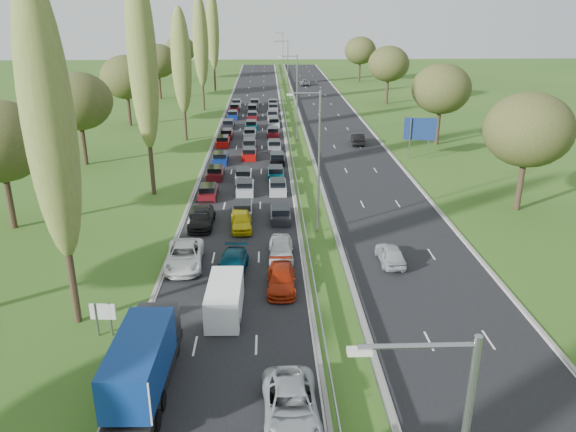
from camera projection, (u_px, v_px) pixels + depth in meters
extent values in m
plane|color=#2E581B|center=(296.00, 138.00, 82.85)|extent=(260.00, 260.00, 0.00)
cube|color=black|center=(251.00, 134.00, 84.96)|extent=(10.50, 215.00, 0.04)
cube|color=black|center=(339.00, 134.00, 85.42)|extent=(10.50, 215.00, 0.04)
cube|color=gray|center=(288.00, 130.00, 84.96)|extent=(0.06, 215.00, 0.32)
cube|color=gray|center=(303.00, 130.00, 85.04)|extent=(0.06, 215.00, 0.32)
cylinder|color=gray|center=(319.00, 164.00, 46.12)|extent=(0.18, 0.18, 12.00)
cylinder|color=gray|center=(297.00, 99.00, 78.87)|extent=(0.18, 0.18, 12.00)
cylinder|color=gray|center=(288.00, 72.00, 111.62)|extent=(0.18, 0.18, 12.00)
cylinder|color=gray|center=(283.00, 57.00, 144.37)|extent=(0.18, 0.18, 12.00)
cylinder|color=#2D2116|center=(71.00, 268.00, 33.31)|extent=(0.44, 0.44, 7.20)
ellipsoid|color=olive|center=(49.00, 121.00, 30.22)|extent=(2.80, 2.80, 16.00)
cylinder|color=#2D2116|center=(151.00, 157.00, 56.58)|extent=(0.44, 0.44, 7.92)
ellipsoid|color=olive|center=(142.00, 58.00, 53.18)|extent=(2.80, 2.80, 17.60)
cylinder|color=#2D2116|center=(185.00, 118.00, 80.22)|extent=(0.44, 0.44, 6.48)
ellipsoid|color=olive|center=(181.00, 61.00, 77.44)|extent=(2.80, 2.80, 14.40)
cylinder|color=#2D2116|center=(203.00, 91.00, 103.49)|extent=(0.44, 0.44, 7.20)
ellipsoid|color=olive|center=(201.00, 41.00, 100.40)|extent=(2.80, 2.80, 16.00)
cylinder|color=#2D2116|center=(215.00, 73.00, 126.76)|extent=(0.44, 0.44, 7.92)
ellipsoid|color=olive|center=(213.00, 28.00, 123.36)|extent=(2.80, 2.80, 17.60)
cylinder|color=#2D2116|center=(10.00, 202.00, 48.34)|extent=(0.56, 0.56, 4.84)
cylinder|color=#2D2116|center=(84.00, 145.00, 67.99)|extent=(0.56, 0.56, 4.84)
ellipsoid|color=#38471E|center=(78.00, 101.00, 66.13)|extent=(8.00, 8.00, 6.80)
cylinder|color=#2D2116|center=(129.00, 111.00, 90.44)|extent=(0.56, 0.56, 4.84)
ellipsoid|color=#38471E|center=(126.00, 77.00, 88.59)|extent=(8.00, 8.00, 6.80)
cylinder|color=#2D2116|center=(160.00, 87.00, 116.64)|extent=(0.56, 0.56, 4.84)
ellipsoid|color=#38471E|center=(158.00, 61.00, 114.79)|extent=(8.00, 8.00, 6.80)
cylinder|color=#2D2116|center=(182.00, 71.00, 146.59)|extent=(0.56, 0.56, 4.84)
ellipsoid|color=#38471E|center=(180.00, 50.00, 144.73)|extent=(8.00, 8.00, 6.80)
cylinder|color=#2D2116|center=(520.00, 185.00, 52.73)|extent=(0.56, 0.56, 4.84)
ellipsoid|color=#38471E|center=(529.00, 130.00, 50.88)|extent=(8.00, 8.00, 6.80)
cylinder|color=#2D2116|center=(438.00, 127.00, 77.99)|extent=(0.56, 0.56, 4.84)
ellipsoid|color=#38471E|center=(441.00, 89.00, 76.14)|extent=(8.00, 8.00, 6.80)
cylinder|color=#2D2116|center=(387.00, 91.00, 110.74)|extent=(0.56, 0.56, 4.84)
ellipsoid|color=#38471E|center=(389.00, 64.00, 108.89)|extent=(8.00, 8.00, 6.80)
cylinder|color=#2D2116|center=(359.00, 72.00, 143.49)|extent=(0.56, 0.56, 4.84)
ellipsoid|color=#38471E|center=(360.00, 50.00, 141.64)|extent=(8.00, 8.00, 6.80)
cube|color=silver|center=(200.00, 219.00, 50.04)|extent=(1.75, 4.00, 0.80)
cube|color=#590F14|center=(208.00, 193.00, 56.76)|extent=(1.75, 4.00, 0.80)
cube|color=#590F14|center=(216.00, 174.00, 63.35)|extent=(1.75, 4.00, 0.80)
cube|color=navy|center=(221.00, 159.00, 69.36)|extent=(1.75, 4.00, 0.80)
cube|color=#A50C0A|center=(223.00, 142.00, 78.04)|extent=(1.75, 4.00, 0.80)
cube|color=#590F14|center=(227.00, 135.00, 82.43)|extent=(1.75, 4.00, 0.80)
cube|color=black|center=(229.00, 125.00, 89.17)|extent=(1.75, 4.00, 0.80)
cube|color=navy|center=(233.00, 116.00, 96.83)|extent=(1.75, 4.00, 0.80)
cube|color=#590F14|center=(235.00, 109.00, 103.60)|extent=(1.75, 4.00, 0.80)
cube|color=#B2B7BC|center=(237.00, 104.00, 108.55)|extent=(1.75, 4.00, 0.80)
cube|color=slate|center=(243.00, 211.00, 51.92)|extent=(1.75, 4.00, 0.80)
cube|color=#B2B7BC|center=(245.00, 189.00, 58.26)|extent=(1.75, 4.00, 0.80)
cube|color=silver|center=(244.00, 177.00, 62.34)|extent=(1.75, 4.00, 0.80)
cube|color=#A50C0A|center=(249.00, 155.00, 71.51)|extent=(1.75, 4.00, 0.80)
cube|color=black|center=(249.00, 146.00, 76.20)|extent=(1.75, 4.00, 0.80)
cube|color=#B2B7BC|center=(250.00, 134.00, 82.87)|extent=(1.75, 4.00, 0.80)
cube|color=#053F4C|center=(251.00, 126.00, 88.58)|extent=(1.75, 4.00, 0.80)
cube|color=#590F14|center=(252.00, 117.00, 96.14)|extent=(1.75, 4.00, 0.80)
cube|color=black|center=(252.00, 109.00, 102.80)|extent=(1.75, 4.00, 0.80)
cube|color=slate|center=(255.00, 104.00, 108.83)|extent=(1.75, 4.00, 0.80)
cube|color=black|center=(280.00, 215.00, 50.77)|extent=(1.75, 4.00, 0.80)
cube|color=#B2B7BC|center=(278.00, 188.00, 58.47)|extent=(1.75, 4.00, 0.80)
cube|color=#053F4C|center=(276.00, 174.00, 63.28)|extent=(1.75, 4.00, 0.80)
cube|color=black|center=(277.00, 160.00, 69.16)|extent=(1.75, 4.00, 0.80)
cube|color=slate|center=(274.00, 147.00, 75.65)|extent=(1.75, 4.00, 0.80)
cube|color=#590F14|center=(273.00, 133.00, 83.57)|extent=(1.75, 4.00, 0.80)
cube|color=#B2B7BC|center=(274.00, 123.00, 90.57)|extent=(1.75, 4.00, 0.80)
cube|color=slate|center=(272.00, 116.00, 96.88)|extent=(1.75, 4.00, 0.80)
cube|color=slate|center=(273.00, 109.00, 103.78)|extent=(1.75, 4.00, 0.80)
cube|color=slate|center=(273.00, 104.00, 108.52)|extent=(1.75, 4.00, 0.80)
imported|color=white|center=(184.00, 256.00, 41.63)|extent=(2.98, 5.90, 1.60)
imported|color=black|center=(202.00, 218.00, 49.23)|extent=(2.14, 5.14, 1.48)
imported|color=#043448|center=(232.00, 264.00, 40.43)|extent=(2.41, 5.13, 1.45)
imported|color=gold|center=(241.00, 221.00, 48.61)|extent=(2.09, 4.55, 1.51)
imported|color=#9FA3A8|center=(291.00, 406.00, 26.05)|extent=(2.76, 5.69, 1.56)
imported|color=#9D2209|center=(281.00, 279.00, 38.32)|extent=(2.05, 4.83, 1.39)
imported|color=silver|center=(281.00, 249.00, 42.92)|extent=(1.93, 4.65, 1.57)
imported|color=#A6AAAF|center=(391.00, 254.00, 42.16)|extent=(1.80, 4.29, 1.45)
imported|color=black|center=(358.00, 139.00, 78.57)|extent=(1.96, 4.80, 1.55)
imported|color=slate|center=(305.00, 82.00, 137.37)|extent=(2.49, 5.12, 1.40)
cube|color=black|center=(147.00, 377.00, 28.20)|extent=(2.21, 8.30, 0.50)
cube|color=navy|center=(139.00, 361.00, 26.67)|extent=(2.31, 6.27, 2.31)
cube|color=silver|center=(124.00, 405.00, 23.77)|extent=(2.25, 0.06, 2.21)
cube|color=black|center=(157.00, 329.00, 30.84)|extent=(2.25, 2.03, 2.20)
cylinder|color=black|center=(158.00, 347.00, 31.04)|extent=(1.94, 1.00, 1.00)
cylinder|color=black|center=(134.00, 421.00, 25.51)|extent=(1.94, 1.00, 1.00)
cube|color=white|center=(225.00, 299.00, 34.95)|extent=(2.06, 5.16, 2.06)
cube|color=black|center=(227.00, 283.00, 37.11)|extent=(2.01, 0.83, 1.65)
cylinder|color=black|center=(214.00, 297.00, 36.73)|extent=(0.26, 0.70, 0.70)
cylinder|color=black|center=(238.00, 323.00, 33.70)|extent=(0.26, 0.70, 0.70)
cylinder|color=gray|center=(97.00, 320.00, 32.71)|extent=(0.16, 0.16, 2.10)
cylinder|color=gray|center=(111.00, 320.00, 32.73)|extent=(0.16, 0.16, 2.10)
cube|color=silver|center=(103.00, 312.00, 32.53)|extent=(1.50, 0.21, 1.00)
cylinder|color=gray|center=(410.00, 139.00, 70.51)|extent=(0.16, 0.16, 5.20)
cylinder|color=gray|center=(429.00, 138.00, 70.59)|extent=(0.16, 0.16, 5.20)
cube|color=navy|center=(420.00, 129.00, 70.13)|extent=(3.96, 0.79, 2.80)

